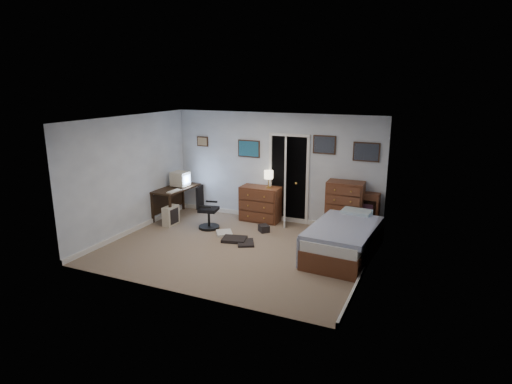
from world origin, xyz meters
TOP-DOWN VIEW (x-y plane):
  - floor at (0.00, 0.00)m, footprint 5.00×4.00m
  - computer_desk at (-2.29, 1.21)m, footprint 0.63×1.29m
  - crt_monitor at (-2.18, 1.36)m, footprint 0.39×0.36m
  - keyboard at (-2.02, 0.86)m, footprint 0.16×0.40m
  - pc_tower at (-2.00, 0.66)m, footprint 0.22×0.42m
  - office_chair at (-1.14, 0.80)m, footprint 0.54×0.54m
  - media_stack at (-2.32, 2.09)m, footprint 0.15×0.15m
  - low_dresser at (-0.26, 1.77)m, footprint 0.92×0.46m
  - table_lamp at (-0.06, 1.77)m, footprint 0.20×0.20m
  - doorway at (0.35, 2.27)m, footprint 0.96×1.12m
  - tall_dresser at (1.71, 1.75)m, footprint 0.79×0.48m
  - headboard_bookcase at (1.90, 1.86)m, footprint 1.02×0.30m
  - bed at (1.98, 0.52)m, footprint 1.23×2.13m
  - wall_posters at (0.57, 1.98)m, footprint 4.38×0.04m
  - floor_clutter at (-0.17, 0.55)m, footprint 1.14×1.23m

SIDE VIEW (x-z plane):
  - floor at x=0.00m, z-range -0.02..0.00m
  - floor_clutter at x=-0.17m, z-range -0.04..0.11m
  - pc_tower at x=-2.00m, z-range 0.00..0.44m
  - bed at x=1.98m, z-range -0.02..0.66m
  - media_stack at x=-2.32m, z-range 0.00..0.71m
  - office_chair at x=-1.14m, z-range -0.11..0.85m
  - low_dresser at x=-0.26m, z-range 0.00..0.82m
  - headboard_bookcase at x=1.90m, z-range 0.03..0.94m
  - computer_desk at x=-2.29m, z-range 0.20..0.93m
  - tall_dresser at x=1.71m, z-range 0.00..1.13m
  - keyboard at x=-2.02m, z-range 0.73..0.75m
  - crt_monitor at x=-2.18m, z-range 0.74..1.09m
  - doorway at x=0.35m, z-range -0.02..2.03m
  - table_lamp at x=-0.06m, z-range 0.91..1.31m
  - wall_posters at x=0.57m, z-range 1.45..2.05m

